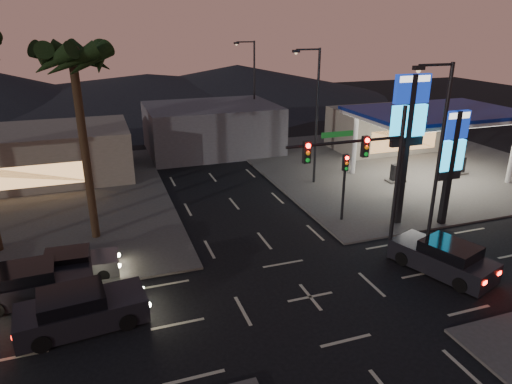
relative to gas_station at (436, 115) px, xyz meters
name	(u,v)px	position (x,y,z in m)	size (l,w,h in m)	color
ground	(310,297)	(-16.00, -12.00, -5.08)	(140.00, 140.00, 0.00)	black
corner_lot_ne	(397,164)	(0.00, 4.00, -5.02)	(24.00, 24.00, 0.12)	#47443F
gas_station	(436,115)	(0.00, 0.00, 0.00)	(12.20, 8.20, 5.47)	silver
convenience_store	(385,129)	(2.00, 9.00, -3.08)	(10.00, 6.00, 4.00)	#726B5B
pylon_sign_tall	(409,121)	(-7.50, -6.50, 1.31)	(2.20, 0.35, 9.00)	black
pylon_sign_short	(452,151)	(-5.00, -7.50, -0.42)	(1.60, 0.35, 7.00)	black
traffic_signal_mast	(368,166)	(-12.24, -10.01, 0.15)	(6.10, 0.39, 8.00)	black
pedestal_signal	(345,177)	(-10.50, -5.02, -2.16)	(0.32, 0.39, 4.30)	black
streetlight_near	(436,156)	(-9.21, -11.00, 0.64)	(2.14, 0.25, 10.00)	black
streetlight_mid	(314,109)	(-9.21, 2.00, 0.64)	(2.14, 0.25, 10.00)	black
streetlight_far	(252,86)	(-9.21, 16.00, 0.64)	(2.14, 0.25, 10.00)	black
palm_a	(74,69)	(-25.00, -2.50, 4.35)	(4.41, 4.41, 10.86)	black
building_far_west	(22,156)	(-30.00, 10.00, -3.08)	(16.00, 8.00, 4.00)	#726B5B
building_far_mid	(212,128)	(-14.00, 14.00, -2.88)	(12.00, 9.00, 4.40)	#4C4C51
hill_right	(237,80)	(-1.00, 48.00, -2.58)	(50.00, 50.00, 5.00)	black
hill_center	(148,87)	(-16.00, 48.00, -3.08)	(60.00, 60.00, 4.00)	black
car_lane_a_front	(80,310)	(-25.69, -10.86, -4.30)	(5.28, 2.58, 1.67)	black
car_lane_b_front	(73,265)	(-26.08, -6.63, -4.45)	(4.26, 1.93, 1.37)	#58575A
car_lane_b_mid	(34,283)	(-27.68, -8.01, -4.33)	(5.08, 2.31, 1.63)	black
suv_station	(444,258)	(-8.86, -12.14, -4.31)	(3.54, 5.33, 1.65)	black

